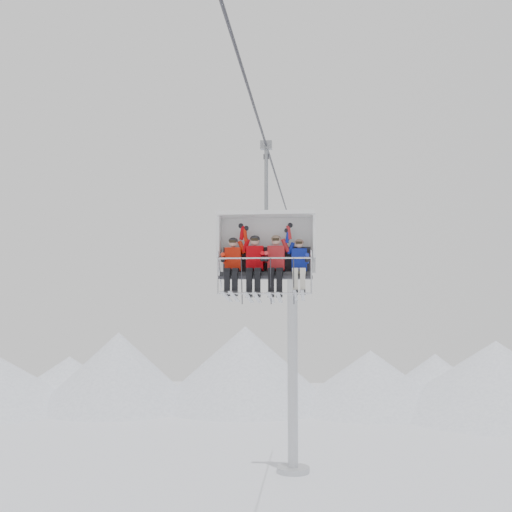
# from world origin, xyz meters

# --- Properties ---
(ridgeline) EXTENTS (72.00, 21.00, 7.00)m
(ridgeline) POSITION_xyz_m (-1.58, 42.05, 2.84)
(ridgeline) COLOR white
(ridgeline) RESTS_ON ground
(lift_tower_right) EXTENTS (2.00, 1.80, 13.48)m
(lift_tower_right) POSITION_xyz_m (0.00, 22.00, 5.78)
(lift_tower_right) COLOR #AEB0B5
(lift_tower_right) RESTS_ON ground
(haul_cable) EXTENTS (0.06, 50.00, 0.06)m
(haul_cable) POSITION_xyz_m (0.00, 0.00, 13.30)
(haul_cable) COLOR #303036
(haul_cable) RESTS_ON lift_tower_left
(chairlift_carrier) EXTENTS (2.52, 1.17, 3.98)m
(chairlift_carrier) POSITION_xyz_m (0.00, 3.03, 10.70)
(chairlift_carrier) COLOR black
(chairlift_carrier) RESTS_ON haul_cable
(skier_far_left) EXTENTS (0.41, 1.69, 1.63)m
(skier_far_left) POSITION_xyz_m (-0.85, 2.72, 10.21)
(skier_far_left) COLOR red
(skier_far_left) RESTS_ON chairlift_carrier
(skier_center_left) EXTENTS (0.43, 1.69, 1.70)m
(skier_center_left) POSITION_xyz_m (-0.29, 2.73, 10.23)
(skier_center_left) COLOR #C20209
(skier_center_left) RESTS_ON chairlift_carrier
(skier_center_right) EXTENTS (0.43, 1.69, 1.70)m
(skier_center_right) POSITION_xyz_m (0.26, 2.73, 10.23)
(skier_center_right) COLOR red
(skier_center_right) RESTS_ON chairlift_carrier
(skier_far_right) EXTENTS (0.38, 1.69, 1.54)m
(skier_far_right) POSITION_xyz_m (0.85, 2.71, 10.19)
(skier_far_right) COLOR navy
(skier_far_right) RESTS_ON chairlift_carrier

